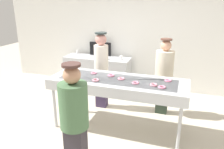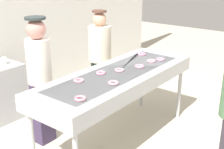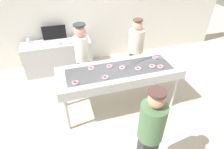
% 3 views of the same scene
% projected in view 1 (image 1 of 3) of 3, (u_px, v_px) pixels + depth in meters
% --- Properties ---
extents(ground_plane, '(16.00, 16.00, 0.00)m').
position_uv_depth(ground_plane, '(117.00, 127.00, 4.28)').
color(ground_plane, beige).
extents(back_wall, '(8.00, 0.12, 3.39)m').
position_uv_depth(back_wall, '(144.00, 25.00, 5.78)').
color(back_wall, white).
rests_on(back_wall, ground).
extents(fryer_conveyor, '(2.43, 0.84, 0.97)m').
position_uv_depth(fryer_conveyor, '(118.00, 84.00, 4.00)').
color(fryer_conveyor, '#B7BABF').
rests_on(fryer_conveyor, ground).
extents(strawberry_donut_0, '(0.16, 0.16, 0.03)m').
position_uv_depth(strawberry_donut_0, '(68.00, 77.00, 4.05)').
color(strawberry_donut_0, pink).
rests_on(strawberry_donut_0, fryer_conveyor).
extents(strawberry_donut_1, '(0.17, 0.17, 0.03)m').
position_uv_depth(strawberry_donut_1, '(96.00, 80.00, 3.89)').
color(strawberry_donut_1, pink).
rests_on(strawberry_donut_1, fryer_conveyor).
extents(strawberry_donut_2, '(0.16, 0.16, 0.03)m').
position_uv_depth(strawberry_donut_2, '(162.00, 87.00, 3.58)').
color(strawberry_donut_2, pink).
rests_on(strawberry_donut_2, fryer_conveyor).
extents(strawberry_donut_3, '(0.17, 0.17, 0.03)m').
position_uv_depth(strawberry_donut_3, '(135.00, 83.00, 3.76)').
color(strawberry_donut_3, pink).
rests_on(strawberry_donut_3, fryer_conveyor).
extents(strawberry_donut_4, '(0.15, 0.15, 0.03)m').
position_uv_depth(strawberry_donut_4, '(94.00, 73.00, 4.27)').
color(strawberry_donut_4, pink).
rests_on(strawberry_donut_4, fryer_conveyor).
extents(strawberry_donut_5, '(0.13, 0.13, 0.03)m').
position_uv_depth(strawberry_donut_5, '(154.00, 85.00, 3.68)').
color(strawberry_donut_5, pink).
rests_on(strawberry_donut_5, fryer_conveyor).
extents(strawberry_donut_6, '(0.16, 0.16, 0.03)m').
position_uv_depth(strawberry_donut_6, '(168.00, 80.00, 3.87)').
color(strawberry_donut_6, pink).
rests_on(strawberry_donut_6, fryer_conveyor).
extents(strawberry_donut_7, '(0.17, 0.17, 0.03)m').
position_uv_depth(strawberry_donut_7, '(121.00, 79.00, 3.96)').
color(strawberry_donut_7, pink).
rests_on(strawberry_donut_7, fryer_conveyor).
extents(strawberry_donut_8, '(0.14, 0.14, 0.03)m').
position_uv_depth(strawberry_donut_8, '(111.00, 75.00, 4.13)').
color(strawberry_donut_8, pink).
rests_on(strawberry_donut_8, fryer_conveyor).
extents(worker_baker, '(0.30, 0.30, 1.67)m').
position_uv_depth(worker_baker, '(101.00, 67.00, 4.85)').
color(worker_baker, '#3A2C4B').
rests_on(worker_baker, ground).
extents(worker_assistant, '(0.37, 0.37, 1.59)m').
position_uv_depth(worker_assistant, '(164.00, 72.00, 4.57)').
color(worker_assistant, '#283628').
rests_on(worker_assistant, ground).
extents(customer_waiting, '(0.34, 0.34, 1.65)m').
position_uv_depth(customer_waiting, '(75.00, 122.00, 2.66)').
color(customer_waiting, '#322D34').
rests_on(customer_waiting, ground).
extents(prep_counter, '(1.77, 0.57, 0.85)m').
position_uv_depth(prep_counter, '(97.00, 72.00, 6.12)').
color(prep_counter, '#B7BABF').
rests_on(prep_counter, ground).
extents(paper_cup_0, '(0.07, 0.07, 0.11)m').
position_uv_depth(paper_cup_0, '(121.00, 58.00, 5.72)').
color(paper_cup_0, white).
rests_on(paper_cup_0, prep_counter).
extents(paper_cup_1, '(0.07, 0.07, 0.11)m').
position_uv_depth(paper_cup_1, '(98.00, 56.00, 5.85)').
color(paper_cup_1, white).
rests_on(paper_cup_1, prep_counter).
extents(paper_cup_2, '(0.07, 0.07, 0.11)m').
position_uv_depth(paper_cup_2, '(77.00, 52.00, 6.33)').
color(paper_cup_2, white).
rests_on(paper_cup_2, prep_counter).
extents(paper_cup_3, '(0.07, 0.07, 0.11)m').
position_uv_depth(paper_cup_3, '(107.00, 58.00, 5.74)').
color(paper_cup_3, white).
rests_on(paper_cup_3, prep_counter).
extents(menu_display, '(0.61, 0.04, 0.37)m').
position_uv_depth(menu_display, '(100.00, 49.00, 6.14)').
color(menu_display, black).
rests_on(menu_display, prep_counter).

